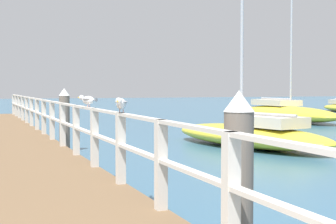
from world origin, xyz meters
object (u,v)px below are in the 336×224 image
at_px(dock_piling_near, 238,181).
at_px(boat_1, 285,112).
at_px(boat_5, 250,134).
at_px(seagull_foreground, 121,103).
at_px(seagull_background, 88,100).
at_px(dock_piling_far, 64,120).

xyz_separation_m(dock_piling_near, boat_1, (12.82, 18.41, -0.42)).
height_order(boat_1, boat_5, boat_1).
bearing_deg(boat_5, seagull_foreground, -145.02).
distance_m(dock_piling_near, seagull_background, 4.93).
relative_size(seagull_background, boat_5, 0.07).
bearing_deg(dock_piling_far, boat_1, 34.25).
bearing_deg(boat_5, seagull_background, -157.21).
xyz_separation_m(seagull_foreground, boat_1, (13.21, 15.72, -1.08)).
xyz_separation_m(boat_1, boat_5, (-7.56, -9.49, -0.07)).
distance_m(dock_piling_near, dock_piling_far, 9.68).
height_order(dock_piling_near, seagull_background, dock_piling_near).
bearing_deg(dock_piling_far, dock_piling_near, -90.00).
distance_m(seagull_foreground, seagull_background, 2.19).
relative_size(dock_piling_near, dock_piling_far, 1.00).
height_order(dock_piling_near, boat_1, boat_1).
bearing_deg(dock_piling_far, seagull_background, -94.57).
height_order(seagull_foreground, boat_5, boat_5).
bearing_deg(boat_1, dock_piling_near, 55.60).
relative_size(seagull_background, boat_1, 0.05).
relative_size(dock_piling_near, boat_5, 0.26).
xyz_separation_m(seagull_foreground, boat_5, (5.65, 6.23, -1.14)).
relative_size(dock_piling_far, seagull_background, 3.97).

